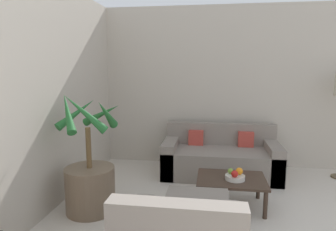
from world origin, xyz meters
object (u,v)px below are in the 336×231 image
(apple_red, at_px, (235,174))
(orange_fruit, at_px, (239,171))
(sofa_loveseat, at_px, (220,158))
(potted_palm, at_px, (90,179))
(ottoman, at_px, (197,214))
(fruit_bowl, at_px, (235,177))
(coffee_table, at_px, (231,182))
(apple_green, at_px, (231,171))

(apple_red, distance_m, orange_fruit, 0.12)
(sofa_loveseat, bearing_deg, potted_palm, -136.51)
(sofa_loveseat, bearing_deg, apple_red, -83.68)
(sofa_loveseat, xyz_separation_m, apple_red, (0.13, -1.19, 0.18))
(sofa_loveseat, distance_m, apple_red, 1.22)
(apple_red, relative_size, ottoman, 0.13)
(fruit_bowl, xyz_separation_m, ottoman, (-0.42, -0.60, -0.19))
(sofa_loveseat, bearing_deg, ottoman, -99.13)
(coffee_table, relative_size, orange_fruit, 9.62)
(orange_fruit, xyz_separation_m, ottoman, (-0.47, -0.64, -0.26))
(fruit_bowl, relative_size, apple_green, 3.41)
(potted_palm, xyz_separation_m, fruit_bowl, (1.68, 0.33, -0.01))
(ottoman, bearing_deg, sofa_loveseat, 80.87)
(coffee_table, relative_size, ottoman, 1.26)
(apple_red, relative_size, apple_green, 1.19)
(fruit_bowl, relative_size, ottoman, 0.36)
(apple_green, xyz_separation_m, orange_fruit, (0.10, -0.02, 0.01))
(potted_palm, bearing_deg, coffee_table, 12.79)
(coffee_table, height_order, fruit_bowl, fruit_bowl)
(sofa_loveseat, bearing_deg, fruit_bowl, -82.76)
(sofa_loveseat, xyz_separation_m, fruit_bowl, (0.14, -1.13, 0.11))
(coffee_table, bearing_deg, orange_fruit, -7.01)
(fruit_bowl, bearing_deg, coffee_table, 133.14)
(coffee_table, height_order, ottoman, ottoman)
(orange_fruit, bearing_deg, fruit_bowl, -147.41)
(apple_green, bearing_deg, fruit_bowl, -41.90)
(potted_palm, xyz_separation_m, ottoman, (1.26, -0.28, -0.21))
(orange_fruit, bearing_deg, apple_red, -122.05)
(fruit_bowl, bearing_deg, sofa_loveseat, 97.24)
(potted_palm, distance_m, apple_red, 1.69)
(potted_palm, height_order, coffee_table, potted_palm)
(apple_green, bearing_deg, apple_red, -69.95)
(sofa_loveseat, relative_size, apple_red, 21.70)
(apple_red, distance_m, apple_green, 0.12)
(potted_palm, xyz_separation_m, apple_green, (1.63, 0.38, 0.05))
(coffee_table, xyz_separation_m, ottoman, (-0.38, -0.65, -0.12))
(coffee_table, relative_size, apple_red, 10.04)
(sofa_loveseat, distance_m, ottoman, 1.76)
(fruit_bowl, bearing_deg, apple_green, 138.10)
(apple_red, bearing_deg, coffee_table, 104.99)
(coffee_table, distance_m, fruit_bowl, 0.09)
(apple_green, xyz_separation_m, ottoman, (-0.37, -0.65, -0.26))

